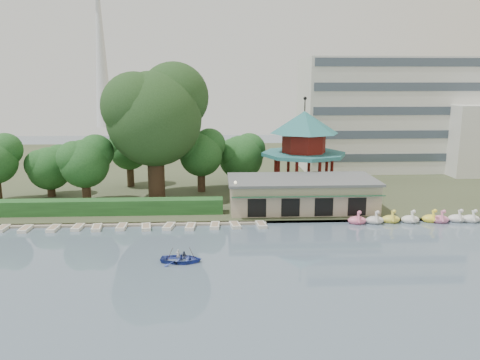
{
  "coord_description": "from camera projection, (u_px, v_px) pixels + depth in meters",
  "views": [
    {
      "loc": [
        -0.58,
        -35.2,
        16.2
      ],
      "look_at": [
        2.0,
        18.0,
        5.0
      ],
      "focal_mm": 35.0,
      "sensor_mm": 36.0,
      "label": 1
    }
  ],
  "objects": [
    {
      "name": "swan_boats",
      "position": [
        436.0,
        219.0,
        55.03
      ],
      "size": [
        21.97,
        2.12,
        1.92
      ],
      "color": "pink",
      "rests_on": "ground"
    },
    {
      "name": "embankment",
      "position": [
        223.0,
        222.0,
        54.65
      ],
      "size": [
        220.0,
        0.6,
        0.3
      ],
      "primitive_type": "cube",
      "color": "gray",
      "rests_on": "ground"
    },
    {
      "name": "ground_plane",
      "position": [
        226.0,
        286.0,
        37.77
      ],
      "size": [
        220.0,
        220.0,
        0.0
      ],
      "primitive_type": "plane",
      "color": "slate",
      "rests_on": "ground"
    },
    {
      "name": "office_building",
      "position": [
        400.0,
        118.0,
        85.21
      ],
      "size": [
        38.0,
        18.0,
        20.0
      ],
      "color": "silver",
      "rests_on": "shore"
    },
    {
      "name": "pavilion",
      "position": [
        304.0,
        143.0,
        68.07
      ],
      "size": [
        12.4,
        12.4,
        13.5
      ],
      "color": "tan",
      "rests_on": "shore"
    },
    {
      "name": "lamp_post",
      "position": [
        235.0,
        192.0,
        55.72
      ],
      "size": [
        0.36,
        0.36,
        4.28
      ],
      "color": "black",
      "rests_on": "shore"
    },
    {
      "name": "hedge",
      "position": [
        100.0,
        207.0,
        56.83
      ],
      "size": [
        30.0,
        2.0,
        1.8
      ],
      "primitive_type": "cube",
      "color": "#245724",
      "rests_on": "shore"
    },
    {
      "name": "boathouse",
      "position": [
        301.0,
        193.0,
        59.23
      ],
      "size": [
        18.6,
        9.39,
        3.9
      ],
      "color": "tan",
      "rests_on": "shore"
    },
    {
      "name": "moored_rowboats",
      "position": [
        122.0,
        227.0,
        52.65
      ],
      "size": [
        32.44,
        2.75,
        0.36
      ],
      "color": "silver",
      "rests_on": "ground"
    },
    {
      "name": "shore",
      "position": [
        221.0,
        168.0,
        88.55
      ],
      "size": [
        220.0,
        70.0,
        0.4
      ],
      "primitive_type": "cube",
      "color": "#424930",
      "rests_on": "ground"
    },
    {
      "name": "broadcast_tower",
      "position": [
        100.0,
        31.0,
        165.63
      ],
      "size": [
        8.0,
        8.0,
        96.0
      ],
      "color": "silver",
      "rests_on": "ground"
    },
    {
      "name": "big_tree",
      "position": [
        155.0,
        112.0,
        62.39
      ],
      "size": [
        13.93,
        12.98,
        18.53
      ],
      "color": "#3A281C",
      "rests_on": "shore"
    },
    {
      "name": "small_trees",
      "position": [
        132.0,
        156.0,
        66.7
      ],
      "size": [
        40.06,
        16.76,
        9.21
      ],
      "color": "#3A281C",
      "rests_on": "shore"
    },
    {
      "name": "rowboat_with_passengers",
      "position": [
        181.0,
        256.0,
        42.79
      ],
      "size": [
        5.66,
        4.32,
        2.01
      ],
      "color": "#3346A5",
      "rests_on": "ground"
    },
    {
      "name": "dock",
      "position": [
        119.0,
        224.0,
        53.99
      ],
      "size": [
        34.0,
        1.6,
        0.24
      ],
      "primitive_type": "cube",
      "color": "gray",
      "rests_on": "ground"
    }
  ]
}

